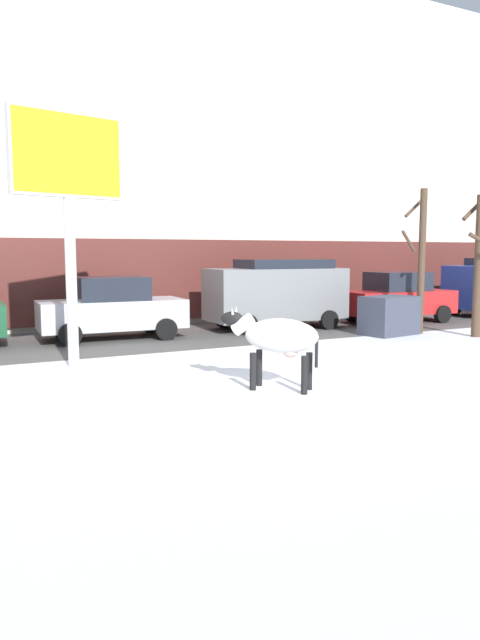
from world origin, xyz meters
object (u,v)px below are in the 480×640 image
object	(u,v)px
dumpster	(389,315)
billboard	(68,170)
car_grey_van	(276,292)
bare_tree_far_back	(479,263)
car_silver_sedan	(112,308)
cow_holstein	(279,337)
car_red_sedan	(397,298)
pedestrian_near_billboard	(93,302)
bare_tree_left_lot	(421,259)

from	to	relation	value
dumpster	billboard	bearing A→B (deg)	-175.07
car_grey_van	bare_tree_far_back	bearing A→B (deg)	-45.42
car_silver_sedan	car_grey_van	world-z (taller)	car_grey_van
car_silver_sedan	bare_tree_far_back	size ratio (longest dim) A/B	1.00
cow_holstein	car_red_sedan	xyz separation A→B (m)	(9.35, 7.24, -0.09)
cow_holstein	car_red_sedan	bearing A→B (deg)	37.77
pedestrian_near_billboard	bare_tree_far_back	bearing A→B (deg)	-36.29
pedestrian_near_billboard	dumpster	world-z (taller)	pedestrian_near_billboard
car_red_sedan	car_silver_sedan	bearing A→B (deg)	176.92
bare_tree_far_back	dumpster	distance (m)	3.04
bare_tree_far_back	billboard	bearing A→B (deg)	176.44
car_grey_van	bare_tree_left_lot	world-z (taller)	bare_tree_left_lot
car_silver_sedan	pedestrian_near_billboard	bearing A→B (deg)	88.54
cow_holstein	bare_tree_left_lot	world-z (taller)	bare_tree_left_lot
cow_holstein	car_grey_van	size ratio (longest dim) A/B	0.36
bare_tree_far_back	dumpster	xyz separation A→B (m)	(-2.03, 1.58, -1.62)
car_red_sedan	pedestrian_near_billboard	size ratio (longest dim) A/B	2.47
dumpster	car_red_sedan	bearing A→B (deg)	44.28
car_silver_sedan	car_red_sedan	distance (m)	10.43
cow_holstein	bare_tree_far_back	distance (m)	9.53
car_silver_sedan	dumpster	world-z (taller)	car_silver_sedan
car_grey_van	dumpster	xyz separation A→B (m)	(2.37, -2.88, -0.64)
billboard	car_red_sedan	distance (m)	13.19
cow_holstein	car_grey_van	world-z (taller)	car_grey_van
cow_holstein	dumpster	distance (m)	8.38
pedestrian_near_billboard	car_silver_sedan	bearing A→B (deg)	-91.46
bare_tree_left_lot	dumpster	distance (m)	2.04
cow_holstein	dumpster	size ratio (longest dim) A/B	0.98
billboard	car_red_sedan	size ratio (longest dim) A/B	1.30
billboard	car_grey_van	distance (m)	8.88
cow_holstein	pedestrian_near_billboard	distance (m)	10.53
cow_holstein	bare_tree_far_back	size ratio (longest dim) A/B	0.39
car_silver_sedan	bare_tree_far_back	world-z (taller)	bare_tree_far_back
car_grey_van	car_silver_sedan	bearing A→B (deg)	178.83
car_red_sedan	pedestrian_near_billboard	distance (m)	10.84
pedestrian_near_billboard	car_red_sedan	bearing A→B (deg)	-17.38
bare_tree_left_lot	car_silver_sedan	bearing A→B (deg)	160.32
car_grey_van	dumpster	world-z (taller)	car_grey_van
cow_holstein	billboard	distance (m)	5.96
cow_holstein	billboard	world-z (taller)	billboard
bare_tree_left_lot	bare_tree_far_back	bearing A→B (deg)	-54.10
car_red_sedan	bare_tree_left_lot	world-z (taller)	bare_tree_left_lot
pedestrian_near_billboard	bare_tree_far_back	distance (m)	12.33
pedestrian_near_billboard	bare_tree_left_lot	world-z (taller)	bare_tree_left_lot
car_grey_van	bare_tree_far_back	xyz separation A→B (m)	(4.40, -4.46, 0.98)
car_grey_van	pedestrian_near_billboard	world-z (taller)	car_grey_van
cow_holstein	bare_tree_far_back	world-z (taller)	bare_tree_far_back
car_silver_sedan	car_red_sedan	xyz separation A→B (m)	(10.41, -0.56, 0.00)
car_grey_van	bare_tree_left_lot	xyz separation A→B (m)	(3.40, -3.09, 1.10)
cow_holstein	bare_tree_left_lot	bearing A→B (deg)	30.27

